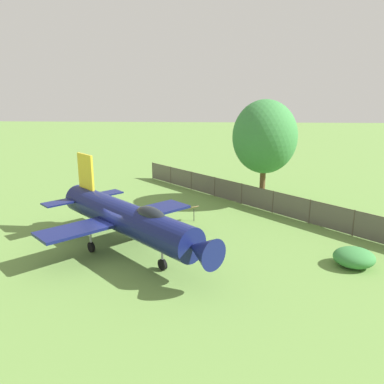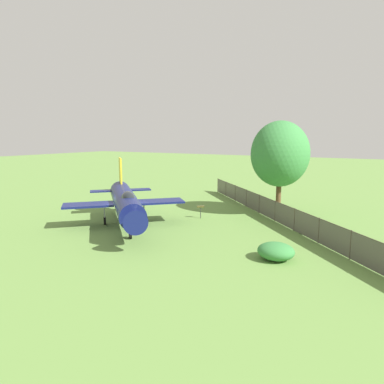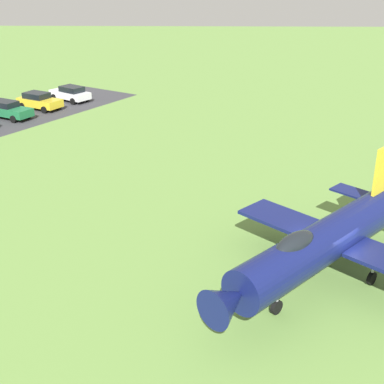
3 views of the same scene
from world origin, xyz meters
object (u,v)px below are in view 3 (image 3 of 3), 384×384
object	(u,v)px
display_jet	(324,242)
parked_car_white	(70,93)
parked_car_yellow	(39,101)
parked_car_green	(7,109)

from	to	relation	value
display_jet	parked_car_white	bearing A→B (deg)	-106.10
parked_car_white	parked_car_yellow	xyz separation A→B (m)	(-2.19, -3.24, 0.02)
display_jet	parked_car_yellow	world-z (taller)	display_jet
display_jet	parked_car_green	bearing A→B (deg)	-94.68
display_jet	parked_car_white	xyz separation A→B (m)	(-18.44, 32.30, -1.28)
parked_car_yellow	parked_car_green	distance (m)	3.74
display_jet	parked_car_yellow	size ratio (longest dim) A/B	2.45
parked_car_white	parked_car_yellow	distance (m)	3.91
display_jet	parked_car_yellow	bearing A→B (deg)	-100.44
parked_car_white	parked_car_green	xyz separation A→B (m)	(-4.16, -6.42, 0.01)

